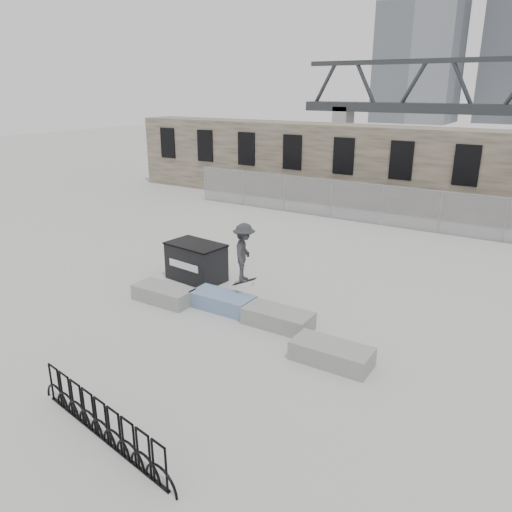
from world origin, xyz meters
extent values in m
plane|color=#B3B3AE|center=(0.00, 0.00, 0.00)|extent=(120.00, 120.00, 0.00)
cube|color=brown|center=(0.00, 16.25, 2.25)|extent=(36.00, 2.50, 4.50)
cube|color=black|center=(-16.00, 14.98, 2.90)|extent=(1.20, 0.12, 2.00)
cube|color=black|center=(-12.80, 14.98, 2.90)|extent=(1.20, 0.12, 2.00)
cube|color=black|center=(-9.60, 14.98, 2.90)|extent=(1.20, 0.12, 2.00)
cube|color=black|center=(-6.40, 14.98, 2.90)|extent=(1.20, 0.12, 2.00)
cube|color=black|center=(-3.20, 14.98, 2.90)|extent=(1.20, 0.12, 2.00)
cube|color=black|center=(0.00, 14.98, 2.90)|extent=(1.20, 0.12, 2.00)
cube|color=black|center=(3.20, 14.98, 2.90)|extent=(1.20, 0.12, 2.00)
cylinder|color=gray|center=(-11.00, 12.50, 1.00)|extent=(0.06, 0.06, 2.00)
cylinder|color=gray|center=(-8.25, 12.50, 1.00)|extent=(0.06, 0.06, 2.00)
cylinder|color=gray|center=(-5.50, 12.50, 1.00)|extent=(0.06, 0.06, 2.00)
cylinder|color=gray|center=(-2.75, 12.50, 1.00)|extent=(0.06, 0.06, 2.00)
cylinder|color=gray|center=(0.00, 12.50, 1.00)|extent=(0.06, 0.06, 2.00)
cylinder|color=gray|center=(2.75, 12.50, 1.00)|extent=(0.06, 0.06, 2.00)
cylinder|color=gray|center=(5.50, 12.50, 1.00)|extent=(0.06, 0.06, 2.00)
cube|color=#99999E|center=(0.00, 12.50, 1.00)|extent=(22.00, 0.02, 2.00)
cylinder|color=gray|center=(0.00, 12.50, 2.00)|extent=(22.00, 0.04, 0.04)
cube|color=gray|center=(-2.81, -0.25, 0.25)|extent=(2.00, 0.90, 0.50)
cube|color=#2D471E|center=(-2.81, -0.25, 0.44)|extent=(1.76, 0.66, 0.10)
cube|color=#396AAD|center=(-0.89, 0.30, 0.25)|extent=(2.00, 0.90, 0.50)
cube|color=#2D471E|center=(-0.89, 0.30, 0.44)|extent=(1.76, 0.66, 0.10)
cube|color=gray|center=(1.15, 0.18, 0.25)|extent=(2.00, 0.90, 0.50)
cube|color=#2D471E|center=(1.15, 0.18, 0.44)|extent=(1.76, 0.66, 0.10)
cube|color=gray|center=(3.27, -0.85, 0.25)|extent=(2.00, 0.90, 0.50)
cube|color=#2D471E|center=(3.27, -0.85, 0.44)|extent=(1.76, 0.66, 0.10)
cube|color=black|center=(-3.13, 1.82, 0.65)|extent=(2.11, 1.41, 1.29)
cube|color=black|center=(-3.13, 1.82, 1.31)|extent=(2.16, 1.46, 0.06)
cube|color=white|center=(-3.20, 1.21, 0.70)|extent=(1.39, 0.17, 0.25)
cube|color=black|center=(0.70, -5.87, 0.02)|extent=(4.00, 0.74, 0.04)
torus|color=black|center=(-1.08, -5.57, 0.45)|extent=(0.89, 0.20, 0.89)
torus|color=black|center=(-0.63, -5.65, 0.45)|extent=(0.89, 0.20, 0.89)
torus|color=black|center=(-0.19, -5.72, 0.45)|extent=(0.89, 0.20, 0.89)
torus|color=black|center=(0.25, -5.80, 0.45)|extent=(0.89, 0.20, 0.89)
torus|color=black|center=(0.70, -5.87, 0.45)|extent=(0.89, 0.20, 0.89)
torus|color=black|center=(1.14, -5.95, 0.45)|extent=(0.89, 0.20, 0.89)
torus|color=black|center=(1.59, -6.02, 0.45)|extent=(0.89, 0.20, 0.89)
torus|color=black|center=(2.03, -6.10, 0.45)|extent=(0.89, 0.20, 0.89)
torus|color=black|center=(2.47, -6.17, 0.45)|extent=(0.89, 0.20, 0.89)
cube|color=slate|center=(-20.00, 90.00, 21.00)|extent=(14.00, 12.00, 42.00)
cube|color=gray|center=(-20.00, 55.00, 2.00)|extent=(2.00, 3.00, 4.00)
imported|color=#2C2C2F|center=(-0.49, 0.91, 1.73)|extent=(1.11, 1.36, 1.84)
cube|color=black|center=(-0.49, 0.91, 0.78)|extent=(0.77, 0.30, 0.34)
cylinder|color=beige|center=(-0.77, 0.84, 0.73)|extent=(0.06, 0.03, 0.06)
cylinder|color=beige|center=(-0.77, 0.98, 0.73)|extent=(0.06, 0.03, 0.06)
cylinder|color=beige|center=(-0.21, 0.84, 0.73)|extent=(0.06, 0.03, 0.06)
cylinder|color=beige|center=(-0.21, 0.98, 0.73)|extent=(0.06, 0.03, 0.06)
camera|label=1|loc=(7.50, -11.10, 6.53)|focal=35.00mm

